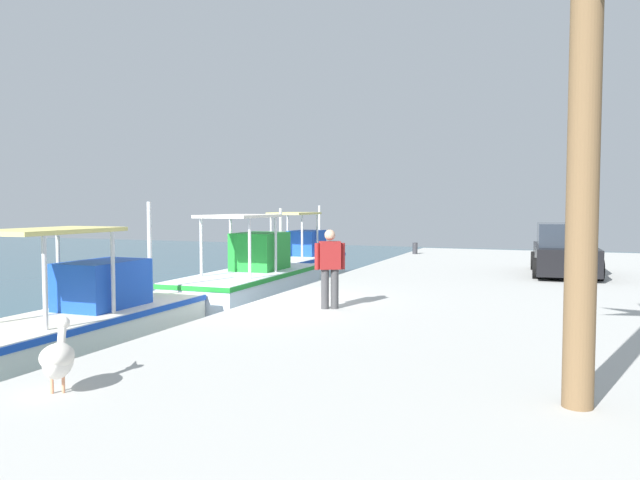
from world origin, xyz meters
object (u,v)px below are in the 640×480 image
Objects in this scene: fishing_boat_third at (250,281)px; mooring_bollard_second at (415,248)px; pelican at (58,357)px; parked_car at (565,251)px; fishing_boat_second at (80,322)px; fishing_boat_fourth at (301,263)px; fisherman_standing at (330,265)px.

mooring_bollard_second is (10.40, -2.51, 0.32)m from fishing_boat_third.
pelican is 15.57m from parked_car.
fishing_boat_second reaches higher than parked_car.
fishing_boat_third is at bearing -170.55° from fishing_boat_fourth.
fishing_boat_fourth is at bearing 2.58° from fishing_boat_second.
parked_car is (8.23, -4.53, -0.18)m from fisherman_standing.
fishing_boat_second is 12.36m from fishing_boat_fourth.
fishing_boat_second reaches higher than mooring_bollard_second.
parked_car reaches higher than pelican.
mooring_bollard_second is (20.74, 0.50, -0.15)m from pelican.
pelican is 20.74m from mooring_bollard_second.
fishing_boat_third reaches higher than parked_car.
fishing_boat_second is 5.38m from pelican.
fishing_boat_third is (6.27, -0.46, 0.10)m from fishing_boat_second.
fisherman_standing is at bearing -174.36° from mooring_bollard_second.
fishing_boat_second reaches higher than fishing_boat_fourth.
fishing_boat_second is at bearing -177.42° from fishing_boat_fourth.
fishing_boat_third is 9.50m from parked_car.
mooring_bollard_second is (4.32, -3.52, 0.37)m from fishing_boat_fourth.
fishing_boat_second is at bearing 117.45° from fisherman_standing.
fishing_boat_second is 3.94× the size of fisherman_standing.
fishing_boat_fourth is 11.22× the size of mooring_bollard_second.
mooring_bollard_second is at bearing -10.10° from fishing_boat_second.
fishing_boat_second is 1.16× the size of fishing_boat_fourth.
fisherman_standing is at bearing -62.55° from fishing_boat_second.
fishing_boat_second is 16.94m from mooring_bollard_second.
fisherman_standing is 14.47m from mooring_bollard_second.
fishing_boat_fourth reaches higher than pelican.
fishing_boat_second is 13.81m from parked_car.
parked_car is 8.57m from mooring_bollard_second.
mooring_bollard_second is at bearing -13.59° from fishing_boat_third.
pelican is 0.22× the size of parked_car.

